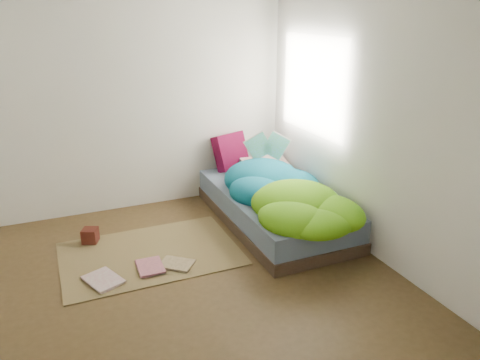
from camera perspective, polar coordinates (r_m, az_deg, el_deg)
name	(u,v)px	position (r m, az deg, el deg)	size (l,w,h in m)	color
ground	(183,280)	(4.05, -6.98, -12.05)	(3.50, 3.50, 0.00)	#48361B
room_walls	(175,86)	(3.48, -7.95, 11.30)	(3.54, 3.54, 2.62)	silver
bed	(274,208)	(4.97, 4.11, -3.38)	(1.00, 2.00, 0.34)	#332A1C
duvet	(284,184)	(4.66, 5.44, -0.52)	(0.96, 1.84, 0.34)	#075074
rug	(150,254)	(4.49, -10.88, -8.80)	(1.60, 1.10, 0.01)	brown
pillow_floral	(265,166)	(5.52, 3.07, 1.67)	(0.53, 0.33, 0.12)	silver
pillow_magenta	(231,151)	(5.57, -1.15, 3.51)	(0.42, 0.13, 0.42)	#46041B
open_book	(268,138)	(5.21, 3.38, 5.19)	(0.42, 0.09, 0.25)	green
wooden_box	(90,235)	(4.79, -17.80, -6.45)	(0.14, 0.14, 0.14)	#3E100E
floor_book_a	(90,286)	(4.10, -17.81, -12.17)	(0.24, 0.33, 0.03)	beige
floor_book_b	(137,269)	(4.22, -12.40, -10.59)	(0.22, 0.30, 0.03)	#C57177
floor_book_c	(172,270)	(4.17, -8.35, -10.79)	(0.21, 0.29, 0.02)	tan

